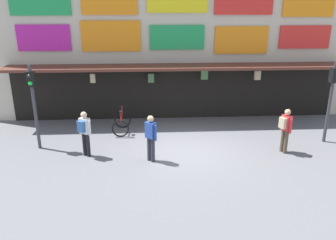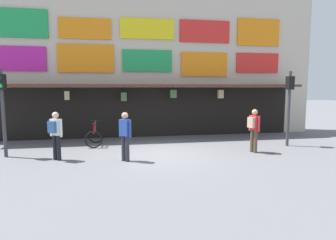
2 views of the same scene
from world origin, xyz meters
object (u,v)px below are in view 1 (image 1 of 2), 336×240
(pedestrian_in_red, at_px, (151,136))
(pedestrian_in_white, at_px, (85,131))
(traffic_light_near, at_px, (33,94))
(bicycle_parked, at_px, (122,123))
(traffic_light_far, at_px, (332,90))
(pedestrian_in_purple, at_px, (285,128))

(pedestrian_in_red, distance_m, pedestrian_in_white, 2.41)
(traffic_light_near, bearing_deg, bicycle_parked, 26.93)
(pedestrian_in_white, bearing_deg, traffic_light_far, 5.10)
(bicycle_parked, bearing_deg, pedestrian_in_red, -66.87)
(pedestrian_in_red, relative_size, pedestrian_in_white, 1.00)
(traffic_light_near, distance_m, pedestrian_in_white, 2.38)
(traffic_light_near, relative_size, bicycle_parked, 2.73)
(pedestrian_in_red, relative_size, pedestrian_in_purple, 1.00)
(traffic_light_far, xyz_separation_m, bicycle_parked, (-8.20, 1.52, -1.75))
(traffic_light_far, relative_size, pedestrian_in_white, 1.90)
(traffic_light_near, height_order, pedestrian_in_purple, traffic_light_near)
(pedestrian_in_red, xyz_separation_m, pedestrian_in_white, (-2.35, 0.55, 0.04))
(traffic_light_far, distance_m, bicycle_parked, 8.52)
(traffic_light_near, xyz_separation_m, pedestrian_in_white, (1.91, -0.81, -1.16))
(traffic_light_near, height_order, pedestrian_in_white, traffic_light_near)
(traffic_light_far, bearing_deg, pedestrian_in_white, -174.90)
(traffic_light_far, bearing_deg, traffic_light_near, -179.90)
(traffic_light_near, distance_m, pedestrian_in_purple, 9.29)
(bicycle_parked, bearing_deg, pedestrian_in_purple, -21.74)
(pedestrian_in_white, bearing_deg, bicycle_parked, 64.69)
(pedestrian_in_red, bearing_deg, traffic_light_far, 11.20)
(bicycle_parked, distance_m, pedestrian_in_red, 3.20)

